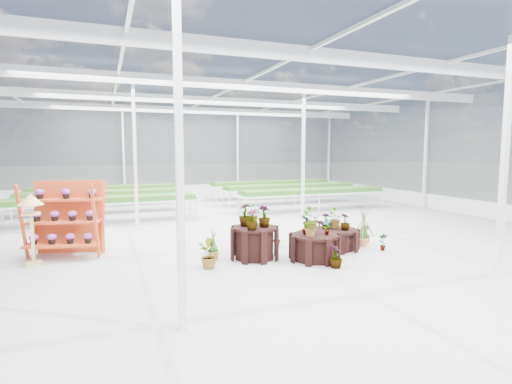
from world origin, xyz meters
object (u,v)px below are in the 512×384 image
object	(u,v)px
plinth_mid	(314,247)
plinth_tall	(255,243)
bird_table	(32,230)
plinth_low	(336,239)
shelf_rack	(64,219)

from	to	relation	value
plinth_mid	plinth_tall	bearing A→B (deg)	153.43
plinth_tall	bird_table	distance (m)	4.77
plinth_mid	plinth_low	xyz separation A→B (m)	(1.00, 0.70, -0.04)
plinth_tall	plinth_mid	distance (m)	1.34
plinth_tall	bird_table	size ratio (longest dim) A/B	0.70
bird_table	plinth_tall	bearing A→B (deg)	-35.28
plinth_low	bird_table	distance (m)	6.91
plinth_tall	plinth_mid	bearing A→B (deg)	-26.57
plinth_low	plinth_tall	bearing A→B (deg)	-177.40
plinth_mid	bird_table	distance (m)	6.09
plinth_mid	shelf_rack	xyz separation A→B (m)	(-5.21, 2.31, 0.58)
plinth_tall	plinth_low	xyz separation A→B (m)	(2.20, 0.10, -0.11)
plinth_tall	plinth_mid	world-z (taller)	plinth_tall
plinth_mid	shelf_rack	size ratio (longest dim) A/B	0.64
plinth_mid	shelf_rack	world-z (taller)	shelf_rack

